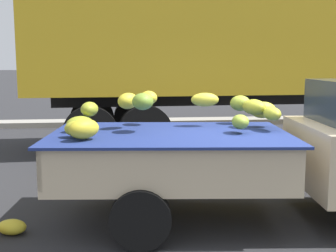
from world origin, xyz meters
TOP-DOWN VIEW (x-y plane):
  - ground at (0.00, 0.00)m, footprint 220.00×220.00m
  - curb_strip at (0.00, 8.50)m, footprint 80.00×0.80m
  - pickup_truck at (0.72, 0.04)m, footprint 5.13×2.25m
  - semi_trailer at (2.14, 5.04)m, footprint 12.10×3.10m
  - fallen_banana_bunch_near_tailgate at (-3.06, -0.04)m, footprint 0.39×0.34m

SIDE VIEW (x-z plane):
  - ground at x=0.00m, z-range 0.00..0.00m
  - curb_strip at x=0.00m, z-range 0.00..0.16m
  - fallen_banana_bunch_near_tailgate at x=-3.06m, z-range 0.00..0.17m
  - pickup_truck at x=0.72m, z-range 0.04..1.74m
  - semi_trailer at x=2.14m, z-range 0.57..4.52m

